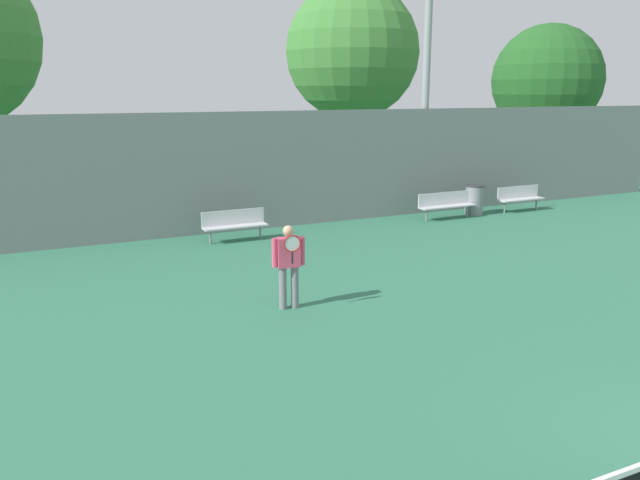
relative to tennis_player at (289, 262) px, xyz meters
name	(u,v)px	position (x,y,z in m)	size (l,w,h in m)	color
tennis_player	(289,262)	(0.00, 0.00, 0.00)	(0.61, 0.44, 1.57)	slate
bench_courtside_near	(520,196)	(10.64, 5.55, -0.40)	(1.72, 0.40, 0.82)	silver
bench_courtside_far	(446,203)	(7.64, 5.55, -0.39)	(1.94, 0.40, 0.82)	silver
bench_adjacent_court	(234,222)	(0.74, 5.55, -0.40)	(1.73, 0.40, 0.82)	silver
trash_bin	(474,200)	(8.86, 5.69, -0.41)	(0.61, 0.61, 0.96)	gray
back_fence	(277,170)	(2.41, 6.66, 0.79)	(30.88, 0.06, 3.36)	gray
tree_green_tall	(352,52)	(8.30, 13.09, 4.54)	(5.42, 5.42, 8.16)	brown
tree_dark_dense	(547,80)	(18.83, 12.99, 3.51)	(5.20, 5.20, 7.01)	brown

